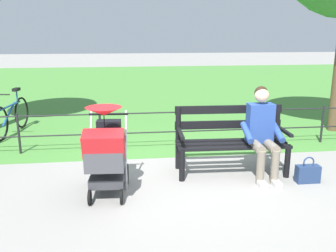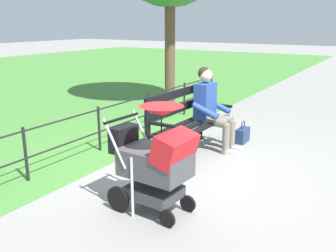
% 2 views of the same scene
% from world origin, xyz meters
% --- Properties ---
extents(ground_plane, '(60.00, 60.00, 0.00)m').
position_xyz_m(ground_plane, '(0.00, 0.00, 0.00)').
color(ground_plane, gray).
extents(grass_lawn, '(40.00, 16.00, 0.01)m').
position_xyz_m(grass_lawn, '(0.00, -8.80, 0.00)').
color(grass_lawn, '#478438').
rests_on(grass_lawn, ground).
extents(park_bench, '(1.62, 0.65, 0.96)m').
position_xyz_m(park_bench, '(-0.60, -0.12, 0.53)').
color(park_bench, black).
rests_on(park_bench, ground).
extents(person_on_bench, '(0.54, 0.74, 1.28)m').
position_xyz_m(person_on_bench, '(-0.98, 0.11, 0.68)').
color(person_on_bench, slate).
rests_on(person_on_bench, ground).
extents(stroller, '(0.55, 0.92, 1.15)m').
position_xyz_m(stroller, '(1.17, 0.50, 0.59)').
color(stroller, black).
rests_on(stroller, ground).
extents(handbag, '(0.32, 0.14, 0.37)m').
position_xyz_m(handbag, '(-1.54, 0.43, 0.13)').
color(handbag, navy).
rests_on(handbag, ground).
extents(park_fence, '(8.12, 0.04, 0.70)m').
position_xyz_m(park_fence, '(-0.28, -1.31, 0.42)').
color(park_fence, black).
rests_on(park_fence, ground).
extents(bicycle, '(0.44, 1.65, 0.89)m').
position_xyz_m(bicycle, '(3.18, -2.65, 0.36)').
color(bicycle, black).
rests_on(bicycle, ground).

